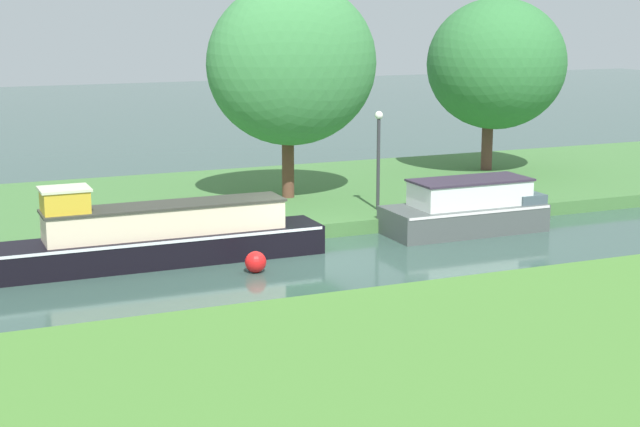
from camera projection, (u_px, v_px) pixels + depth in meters
ground_plane at (317, 259)px, 24.51m from camera, size 120.00×120.00×0.00m
riverbank_far at (231, 202)px, 30.76m from camera, size 72.00×10.00×0.40m
riverbank_near at (526, 372)px, 16.37m from camera, size 72.00×10.00×0.40m
black_barge at (156, 237)px, 23.97m from camera, size 8.47×1.50×2.07m
slate_narrowboat at (467, 209)px, 27.42m from camera, size 4.56×1.86×1.51m
willow_tree_left at (293, 64)px, 29.20m from camera, size 5.33×3.42×6.63m
willow_tree_centre at (497, 64)px, 34.46m from camera, size 5.05×4.59×6.17m
lamp_post at (378, 148)px, 28.22m from camera, size 0.24×0.24×2.90m
mooring_post_near at (82, 230)px, 24.59m from camera, size 0.14×0.14×0.62m
channel_buoy at (256, 262)px, 23.26m from camera, size 0.52×0.52×0.52m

